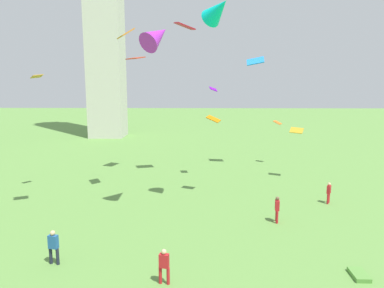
{
  "coord_description": "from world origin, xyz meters",
  "views": [
    {
      "loc": [
        1.69,
        -8.37,
        8.8
      ],
      "look_at": [
        1.22,
        15.43,
        4.77
      ],
      "focal_mm": 33.73,
      "sensor_mm": 36.0,
      "label": 1
    }
  ],
  "objects_px": {
    "kite_flying_6": "(278,122)",
    "kite_flying_9": "(255,61)",
    "kite_flying_3": "(218,10)",
    "person_3": "(277,208)",
    "kite_flying_7": "(213,119)",
    "person_1": "(329,192)",
    "kite_flying_4": "(136,58)",
    "kite_flying_2": "(37,76)",
    "person_0": "(53,245)",
    "kite_flying_8": "(157,36)",
    "kite_flying_0": "(126,34)",
    "kite_flying_5": "(185,26)",
    "kite_bundle_0": "(359,275)",
    "kite_flying_1": "(213,89)",
    "person_2": "(164,264)",
    "kite_flying_10": "(297,130)"
  },
  "relations": [
    {
      "from": "kite_flying_3",
      "to": "kite_bundle_0",
      "type": "relative_size",
      "value": 2.26
    },
    {
      "from": "kite_bundle_0",
      "to": "person_0",
      "type": "bearing_deg",
      "value": 176.44
    },
    {
      "from": "kite_flying_4",
      "to": "kite_flying_2",
      "type": "bearing_deg",
      "value": 157.63
    },
    {
      "from": "kite_flying_8",
      "to": "kite_flying_5",
      "type": "bearing_deg",
      "value": -61.92
    },
    {
      "from": "kite_flying_2",
      "to": "kite_flying_3",
      "type": "height_order",
      "value": "kite_flying_3"
    },
    {
      "from": "kite_flying_3",
      "to": "person_3",
      "type": "bearing_deg",
      "value": -57.38
    },
    {
      "from": "kite_flying_1",
      "to": "kite_flying_3",
      "type": "distance_m",
      "value": 9.98
    },
    {
      "from": "person_2",
      "to": "kite_bundle_0",
      "type": "bearing_deg",
      "value": -164.44
    },
    {
      "from": "kite_flying_1",
      "to": "kite_flying_7",
      "type": "bearing_deg",
      "value": 172.04
    },
    {
      "from": "kite_flying_2",
      "to": "kite_flying_7",
      "type": "distance_m",
      "value": 13.91
    },
    {
      "from": "person_1",
      "to": "kite_flying_8",
      "type": "bearing_deg",
      "value": -46.92
    },
    {
      "from": "kite_flying_0",
      "to": "kite_bundle_0",
      "type": "distance_m",
      "value": 21.17
    },
    {
      "from": "person_2",
      "to": "kite_flying_3",
      "type": "bearing_deg",
      "value": -95.92
    },
    {
      "from": "kite_flying_5",
      "to": "kite_flying_10",
      "type": "bearing_deg",
      "value": -22.63
    },
    {
      "from": "kite_flying_3",
      "to": "kite_flying_7",
      "type": "distance_m",
      "value": 8.19
    },
    {
      "from": "person_0",
      "to": "kite_flying_4",
      "type": "xyz_separation_m",
      "value": [
        1.15,
        18.02,
        10.12
      ]
    },
    {
      "from": "kite_flying_3",
      "to": "kite_bundle_0",
      "type": "xyz_separation_m",
      "value": [
        6.24,
        -8.23,
        -13.24
      ]
    },
    {
      "from": "person_0",
      "to": "person_2",
      "type": "relative_size",
      "value": 1.06
    },
    {
      "from": "person_3",
      "to": "kite_flying_1",
      "type": "bearing_deg",
      "value": -152.6
    },
    {
      "from": "kite_flying_5",
      "to": "kite_bundle_0",
      "type": "height_order",
      "value": "kite_flying_5"
    },
    {
      "from": "person_2",
      "to": "kite_flying_4",
      "type": "xyz_separation_m",
      "value": [
        -4.43,
        19.68,
        10.18
      ]
    },
    {
      "from": "kite_flying_0",
      "to": "person_2",
      "type": "bearing_deg",
      "value": -10.53
    },
    {
      "from": "kite_flying_3",
      "to": "kite_flying_7",
      "type": "bearing_deg",
      "value": 57.14
    },
    {
      "from": "person_1",
      "to": "kite_flying_1",
      "type": "relative_size",
      "value": 1.52
    },
    {
      "from": "kite_flying_8",
      "to": "kite_flying_0",
      "type": "bearing_deg",
      "value": -19.41
    },
    {
      "from": "kite_flying_3",
      "to": "kite_flying_2",
      "type": "bearing_deg",
      "value": 129.72
    },
    {
      "from": "kite_bundle_0",
      "to": "kite_flying_6",
      "type": "bearing_deg",
      "value": 87.42
    },
    {
      "from": "person_0",
      "to": "kite_flying_0",
      "type": "relative_size",
      "value": 0.95
    },
    {
      "from": "kite_flying_0",
      "to": "kite_flying_5",
      "type": "height_order",
      "value": "kite_flying_5"
    },
    {
      "from": "kite_flying_8",
      "to": "kite_flying_10",
      "type": "xyz_separation_m",
      "value": [
        11.53,
        9.65,
        -7.14
      ]
    },
    {
      "from": "kite_flying_3",
      "to": "kite_flying_5",
      "type": "xyz_separation_m",
      "value": [
        -2.43,
        8.88,
        0.36
      ]
    },
    {
      "from": "person_2",
      "to": "kite_flying_6",
      "type": "bearing_deg",
      "value": -101.86
    },
    {
      "from": "person_3",
      "to": "kite_flying_8",
      "type": "bearing_deg",
      "value": -90.64
    },
    {
      "from": "person_0",
      "to": "kite_flying_6",
      "type": "relative_size",
      "value": 1.7
    },
    {
      "from": "person_1",
      "to": "kite_flying_3",
      "type": "height_order",
      "value": "kite_flying_3"
    },
    {
      "from": "kite_flying_2",
      "to": "kite_flying_4",
      "type": "distance_m",
      "value": 9.44
    },
    {
      "from": "kite_flying_4",
      "to": "kite_flying_5",
      "type": "bearing_deg",
      "value": -89.17
    },
    {
      "from": "person_1",
      "to": "kite_flying_3",
      "type": "distance_m",
      "value": 15.17
    },
    {
      "from": "kite_flying_1",
      "to": "kite_flying_3",
      "type": "relative_size",
      "value": 0.4
    },
    {
      "from": "kite_flying_1",
      "to": "kite_bundle_0",
      "type": "relative_size",
      "value": 0.9
    },
    {
      "from": "person_1",
      "to": "kite_flying_4",
      "type": "xyz_separation_m",
      "value": [
        -15.54,
        8.6,
        10.21
      ]
    },
    {
      "from": "kite_flying_0",
      "to": "kite_flying_10",
      "type": "distance_m",
      "value": 17.22
    },
    {
      "from": "kite_flying_2",
      "to": "kite_flying_7",
      "type": "bearing_deg",
      "value": 127.42
    },
    {
      "from": "person_0",
      "to": "kite_flying_1",
      "type": "height_order",
      "value": "kite_flying_1"
    },
    {
      "from": "kite_flying_4",
      "to": "kite_bundle_0",
      "type": "bearing_deg",
      "value": -122.87
    },
    {
      "from": "kite_flying_4",
      "to": "kite_flying_9",
      "type": "relative_size",
      "value": 1.13
    },
    {
      "from": "kite_flying_7",
      "to": "kite_flying_6",
      "type": "bearing_deg",
      "value": 76.72
    },
    {
      "from": "person_3",
      "to": "person_0",
      "type": "bearing_deg",
      "value": -57.59
    },
    {
      "from": "kite_flying_6",
      "to": "kite_flying_9",
      "type": "xyz_separation_m",
      "value": [
        -2.84,
        -1.84,
        6.35
      ]
    },
    {
      "from": "person_1",
      "to": "kite_flying_4",
      "type": "bearing_deg",
      "value": -88.32
    }
  ]
}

